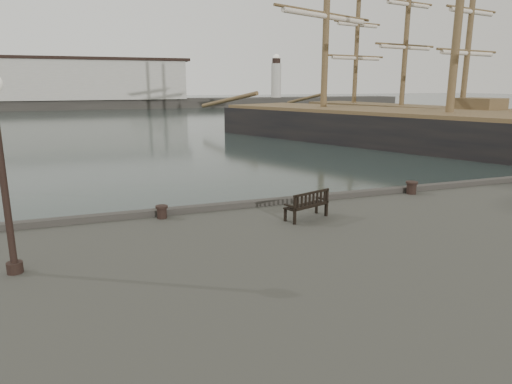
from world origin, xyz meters
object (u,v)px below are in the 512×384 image
at_px(bollard_right, 411,188).
at_px(tall_ship_far, 400,121).
at_px(bollard_left, 162,212).
at_px(tall_ship_main, 447,139).
at_px(bench, 307,210).

relative_size(bollard_right, tall_ship_far, 0.01).
distance_m(bollard_left, tall_ship_main, 31.17).
relative_size(bench, bollard_left, 3.96).
bearing_deg(bench, tall_ship_main, 21.06).
bearing_deg(tall_ship_main, bollard_right, -159.33).
bearing_deg(tall_ship_far, bollard_left, -147.24).
distance_m(bollard_right, tall_ship_main, 24.40).
relative_size(bollard_left, bollard_right, 0.85).
bearing_deg(tall_ship_far, tall_ship_main, -127.93).
bearing_deg(tall_ship_main, tall_ship_far, 40.01).
bearing_deg(tall_ship_far, bench, -142.57).
xyz_separation_m(bench, bollard_right, (4.81, 1.47, -0.04)).
xyz_separation_m(bollard_right, tall_ship_main, (17.27, 17.21, -0.92)).
bearing_deg(bench, tall_ship_far, 30.44).
bearing_deg(bollard_left, bollard_right, 0.00).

